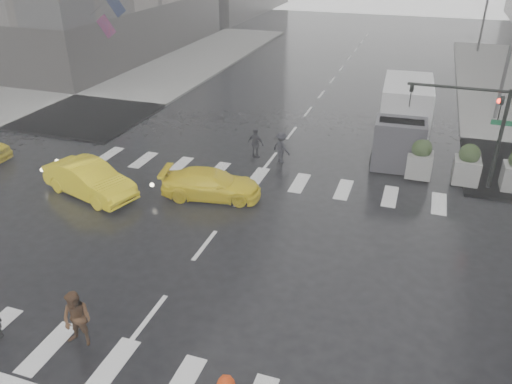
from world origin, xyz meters
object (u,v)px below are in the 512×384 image
(pedestrian_brown, at_px, (77,319))
(taxi_mid, at_px, (89,180))
(box_truck, at_px, (404,117))
(traffic_signal_pole, at_px, (478,118))

(pedestrian_brown, bearing_deg, taxi_mid, 119.98)
(pedestrian_brown, distance_m, box_truck, 18.34)
(pedestrian_brown, bearing_deg, traffic_signal_pole, 49.49)
(box_truck, bearing_deg, pedestrian_brown, -116.01)
(pedestrian_brown, bearing_deg, box_truck, 63.44)
(taxi_mid, relative_size, box_truck, 0.70)
(pedestrian_brown, relative_size, taxi_mid, 0.38)
(traffic_signal_pole, distance_m, box_truck, 4.70)
(traffic_signal_pole, bearing_deg, box_truck, 132.77)
(traffic_signal_pole, xyz_separation_m, box_truck, (-3.05, 3.29, -1.41))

